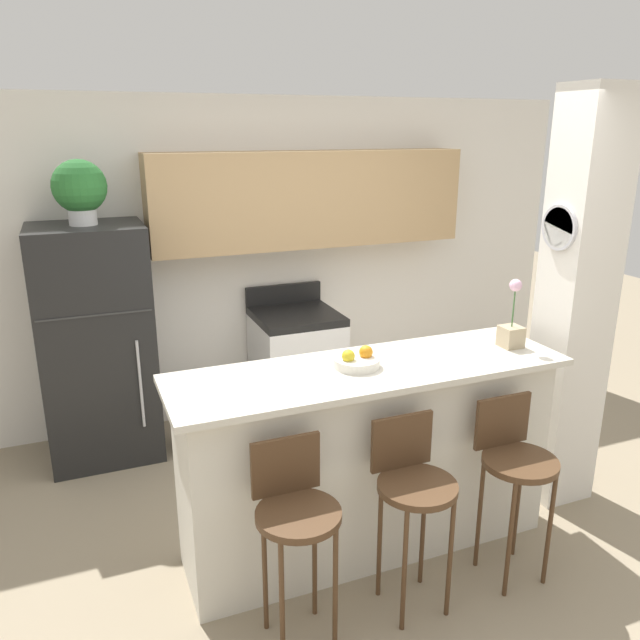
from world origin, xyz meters
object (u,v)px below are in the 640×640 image
object	(u,v)px
bar_stool_right	(515,462)
trash_bin	(193,427)
bar_stool_mid	(413,486)
refrigerator	(97,344)
potted_plant_on_fridge	(80,189)
orchid_vase	(512,328)
fruit_bowl	(357,361)
stove_range	(297,366)
bar_stool_left	(295,514)

from	to	relation	value
bar_stool_right	trash_bin	xyz separation A→B (m)	(-1.31, 1.95, -0.47)
bar_stool_mid	refrigerator	bearing A→B (deg)	121.04
potted_plant_on_fridge	orchid_vase	xyz separation A→B (m)	(2.19, -1.70, -0.71)
bar_stool_right	fruit_bowl	size ratio (longest dim) A/B	3.98
bar_stool_right	fruit_bowl	distance (m)	0.97
stove_range	bar_stool_mid	xyz separation A→B (m)	(-0.19, -2.18, 0.20)
stove_range	fruit_bowl	distance (m)	1.82
bar_stool_left	trash_bin	bearing A→B (deg)	93.08
fruit_bowl	bar_stool_mid	bearing A→B (deg)	-82.46
bar_stool_mid	potted_plant_on_fridge	distance (m)	2.83
bar_stool_left	trash_bin	xyz separation A→B (m)	(-0.11, 1.95, -0.47)
refrigerator	trash_bin	world-z (taller)	refrigerator
refrigerator	potted_plant_on_fridge	bearing A→B (deg)	120.04
orchid_vase	bar_stool_right	bearing A→B (deg)	-121.78
bar_stool_left	fruit_bowl	distance (m)	0.88
bar_stool_left	orchid_vase	xyz separation A→B (m)	(1.49, 0.46, 0.55)
refrigerator	bar_stool_left	size ratio (longest dim) A/B	1.73
stove_range	refrigerator	bearing A→B (deg)	-179.66
bar_stool_mid	stove_range	bearing A→B (deg)	84.93
refrigerator	bar_stool_right	bearing A→B (deg)	-48.67
orchid_vase	fruit_bowl	xyz separation A→B (m)	(-0.96, 0.04, -0.08)
bar_stool_left	potted_plant_on_fridge	distance (m)	2.61
bar_stool_right	stove_range	bearing A→B (deg)	100.64
bar_stool_right	trash_bin	bearing A→B (deg)	123.88
bar_stool_mid	bar_stool_right	size ratio (longest dim) A/B	1.00
bar_stool_left	bar_stool_mid	size ratio (longest dim) A/B	1.00
stove_range	bar_stool_right	distance (m)	2.22
potted_plant_on_fridge	orchid_vase	bearing A→B (deg)	-37.84
potted_plant_on_fridge	fruit_bowl	world-z (taller)	potted_plant_on_fridge
orchid_vase	trash_bin	world-z (taller)	orchid_vase
orchid_vase	stove_range	bearing A→B (deg)	112.12
stove_range	bar_stool_right	bearing A→B (deg)	-79.36
fruit_bowl	refrigerator	bearing A→B (deg)	126.71
bar_stool_left	bar_stool_mid	world-z (taller)	same
orchid_vase	trash_bin	xyz separation A→B (m)	(-1.60, 1.49, -1.02)
refrigerator	bar_stool_mid	xyz separation A→B (m)	(1.31, -2.17, -0.19)
bar_stool_left	bar_stool_mid	bearing A→B (deg)	0.00
stove_range	bar_stool_right	world-z (taller)	stove_range
bar_stool_mid	orchid_vase	xyz separation A→B (m)	(0.89, 0.46, 0.55)
trash_bin	orchid_vase	bearing A→B (deg)	-42.95
stove_range	bar_stool_left	distance (m)	2.33
refrigerator	stove_range	size ratio (longest dim) A/B	1.58
bar_stool_right	fruit_bowl	bearing A→B (deg)	142.79
potted_plant_on_fridge	orchid_vase	world-z (taller)	potted_plant_on_fridge
fruit_bowl	bar_stool_left	bearing A→B (deg)	-136.47
stove_range	trash_bin	distance (m)	0.97
orchid_vase	bar_stool_mid	bearing A→B (deg)	-152.46
refrigerator	orchid_vase	world-z (taller)	refrigerator
stove_range	orchid_vase	size ratio (longest dim) A/B	2.67
stove_range	bar_stool_left	xyz separation A→B (m)	(-0.80, -2.18, 0.20)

